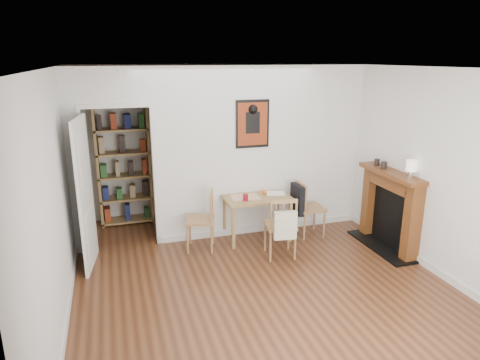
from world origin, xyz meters
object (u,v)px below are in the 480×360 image
object	(u,v)px
fireplace	(391,207)
mantel_lamp	(412,167)
chair_right	(309,208)
ceramic_jar_b	(377,162)
bookshelf	(124,164)
chair_left	(200,221)
orange_fruit	(264,192)
red_glass	(246,197)
notebook	(275,193)
ceramic_jar_a	(384,165)
chair_front	(280,226)
dining_table	(257,202)

from	to	relation	value
fireplace	mantel_lamp	distance (m)	0.77
chair_right	ceramic_jar_b	size ratio (longest dim) A/B	8.86
bookshelf	mantel_lamp	size ratio (longest dim) A/B	8.72
chair_left	orange_fruit	distance (m)	1.11
chair_left	bookshelf	bearing A→B (deg)	124.27
red_glass	ceramic_jar_b	bearing A→B (deg)	-10.38
red_glass	notebook	size ratio (longest dim) A/B	0.35
orange_fruit	ceramic_jar_a	distance (m)	1.80
chair_right	notebook	distance (m)	0.58
ceramic_jar_b	chair_right	bearing A→B (deg)	157.28
chair_left	fireplace	distance (m)	2.77
fireplace	orange_fruit	world-z (taller)	fireplace
chair_front	chair_left	bearing A→B (deg)	151.67
ceramic_jar_a	ceramic_jar_b	size ratio (longest dim) A/B	1.08
chair_right	ceramic_jar_a	distance (m)	1.29
red_glass	bookshelf	bearing A→B (deg)	139.03
bookshelf	chair_right	bearing A→B (deg)	-27.67
orange_fruit	ceramic_jar_b	xyz separation A→B (m)	(1.57, -0.57, 0.49)
chair_front	mantel_lamp	world-z (taller)	mantel_lamp
red_glass	mantel_lamp	xyz separation A→B (m)	(1.99, -1.05, 0.57)
orange_fruit	mantel_lamp	world-z (taller)	mantel_lamp
dining_table	red_glass	distance (m)	0.29
chair_front	orange_fruit	size ratio (longest dim) A/B	12.10
ceramic_jar_b	chair_left	bearing A→B (deg)	171.93
chair_right	orange_fruit	xyz separation A→B (m)	(-0.67, 0.19, 0.27)
chair_left	mantel_lamp	bearing A→B (deg)	-21.67
dining_table	fireplace	size ratio (longest dim) A/B	0.80
dining_table	ceramic_jar_a	distance (m)	1.93
chair_right	chair_left	bearing A→B (deg)	-179.92
dining_table	red_glass	world-z (taller)	red_glass
fireplace	ceramic_jar_a	xyz separation A→B (m)	(-0.07, 0.16, 0.60)
bookshelf	mantel_lamp	xyz separation A→B (m)	(3.64, -2.48, 0.30)
orange_fruit	notebook	world-z (taller)	orange_fruit
bookshelf	red_glass	world-z (taller)	bookshelf
chair_left	bookshelf	xyz separation A→B (m)	(-0.96, 1.41, 0.57)
red_glass	chair_front	bearing A→B (deg)	-57.62
dining_table	notebook	xyz separation A→B (m)	(0.32, 0.05, 0.09)
bookshelf	orange_fruit	world-z (taller)	bookshelf
chair_front	ceramic_jar_b	world-z (taller)	ceramic_jar_b
chair_left	orange_fruit	bearing A→B (deg)	10.41
orange_fruit	chair_front	bearing A→B (deg)	-92.47
ceramic_jar_b	fireplace	bearing A→B (deg)	-82.94
bookshelf	ceramic_jar_b	distance (m)	4.01
red_glass	ceramic_jar_b	distance (m)	2.03
chair_front	ceramic_jar_a	distance (m)	1.75
chair_right	dining_table	bearing A→B (deg)	171.95
fireplace	red_glass	world-z (taller)	fireplace
chair_left	mantel_lamp	size ratio (longest dim) A/B	3.77
fireplace	ceramic_jar_a	bearing A→B (deg)	112.46
red_glass	ceramic_jar_a	distance (m)	2.05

